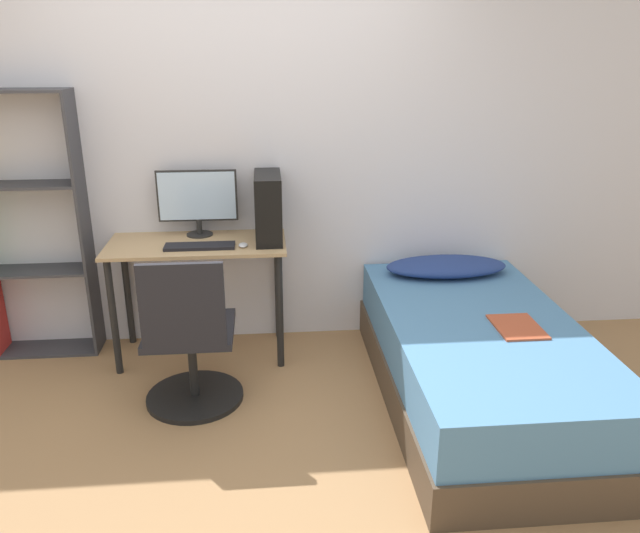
# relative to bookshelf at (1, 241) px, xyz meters

# --- Properties ---
(ground_plane) EXTENTS (14.00, 14.00, 0.00)m
(ground_plane) POSITION_rel_bookshelf_xyz_m (1.50, -1.31, -0.78)
(ground_plane) COLOR #9E754C
(wall_back) EXTENTS (8.00, 0.05, 2.50)m
(wall_back) POSITION_rel_bookshelf_xyz_m (1.50, 0.15, 0.47)
(wall_back) COLOR silver
(wall_back) RESTS_ON ground_plane
(desk) EXTENTS (1.11, 0.53, 0.78)m
(desk) POSITION_rel_bookshelf_xyz_m (1.23, -0.14, -0.14)
(desk) COLOR tan
(desk) RESTS_ON ground_plane
(bookshelf) EXTENTS (0.78, 0.25, 1.70)m
(bookshelf) POSITION_rel_bookshelf_xyz_m (0.00, 0.00, 0.00)
(bookshelf) COLOR #38383D
(bookshelf) RESTS_ON ground_plane
(office_chair) EXTENTS (0.56, 0.56, 0.92)m
(office_chair) POSITION_rel_bookshelf_xyz_m (1.23, -0.77, -0.43)
(office_chair) COLOR black
(office_chair) RESTS_ON ground_plane
(bed) EXTENTS (1.05, 2.00, 0.51)m
(bed) POSITION_rel_bookshelf_xyz_m (2.85, -0.88, -0.53)
(bed) COLOR #4C3D2D
(bed) RESTS_ON ground_plane
(pillow) EXTENTS (0.80, 0.36, 0.11)m
(pillow) POSITION_rel_bookshelf_xyz_m (2.85, -0.14, -0.22)
(pillow) COLOR navy
(pillow) RESTS_ON bed
(magazine) EXTENTS (0.24, 0.32, 0.01)m
(magazine) POSITION_rel_bookshelf_xyz_m (3.01, -0.98, -0.27)
(magazine) COLOR #B24C2D
(magazine) RESTS_ON bed
(monitor) EXTENTS (0.51, 0.17, 0.43)m
(monitor) POSITION_rel_bookshelf_xyz_m (1.24, 0.02, 0.24)
(monitor) COLOR black
(monitor) RESTS_ON desk
(keyboard) EXTENTS (0.43, 0.13, 0.02)m
(keyboard) POSITION_rel_bookshelf_xyz_m (1.27, -0.25, 0.01)
(keyboard) COLOR black
(keyboard) RESTS_ON desk
(pc_tower) EXTENTS (0.16, 0.42, 0.42)m
(pc_tower) POSITION_rel_bookshelf_xyz_m (1.69, -0.11, 0.21)
(pc_tower) COLOR black
(pc_tower) RESTS_ON desk
(mouse) EXTENTS (0.06, 0.09, 0.02)m
(mouse) POSITION_rel_bookshelf_xyz_m (1.53, -0.25, 0.01)
(mouse) COLOR silver
(mouse) RESTS_ON desk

